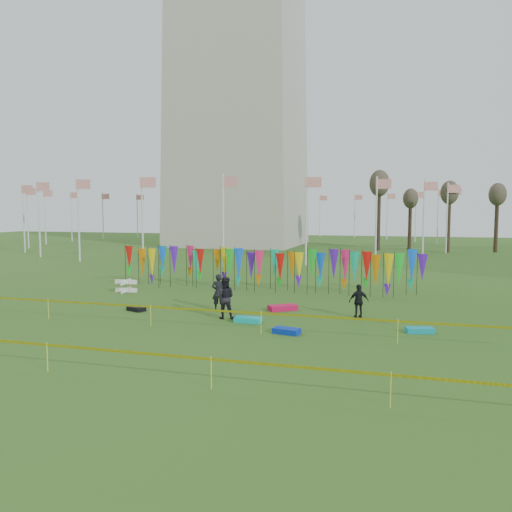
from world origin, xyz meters
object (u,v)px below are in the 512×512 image
(person_mid, at_px, (225,298))
(person_right, at_px, (359,301))
(person_left, at_px, (219,292))
(kite_bag_black, at_px, (136,309))
(kite_bag_blue, at_px, (287,331))
(kite_bag_turquoise, at_px, (248,320))
(kite_bag_teal, at_px, (420,330))
(box_kite, at_px, (126,286))
(kite_bag_red, at_px, (283,308))

(person_mid, bearing_deg, person_right, -176.30)
(person_left, bearing_deg, person_right, 167.86)
(person_right, relative_size, kite_bag_black, 1.74)
(person_left, distance_m, person_mid, 1.84)
(person_mid, relative_size, kite_bag_blue, 1.82)
(person_right, bearing_deg, kite_bag_turquoise, 5.92)
(person_right, height_order, kite_bag_teal, person_right)
(kite_bag_blue, bearing_deg, person_right, 56.56)
(person_mid, height_order, kite_bag_black, person_mid)
(kite_bag_black, xyz_separation_m, kite_bag_teal, (12.93, -0.78, 0.00))
(person_mid, height_order, kite_bag_blue, person_mid)
(box_kite, bearing_deg, kite_bag_turquoise, -31.27)
(box_kite, xyz_separation_m, person_mid, (8.00, -5.13, 0.55))
(kite_bag_red, height_order, kite_bag_black, kite_bag_red)
(box_kite, xyz_separation_m, kite_bag_teal, (16.27, -5.48, -0.29))
(kite_bag_red, bearing_deg, kite_bag_teal, -24.83)
(kite_bag_turquoise, distance_m, kite_bag_teal, 7.04)
(kite_bag_turquoise, bearing_deg, kite_bag_red, 74.38)
(kite_bag_turquoise, xyz_separation_m, kite_bag_teal, (7.04, 0.12, -0.01))
(kite_bag_teal, bearing_deg, person_mid, 177.53)
(box_kite, xyz_separation_m, kite_bag_black, (3.34, -4.71, -0.29))
(kite_bag_turquoise, bearing_deg, kite_bag_teal, 0.98)
(box_kite, height_order, person_left, person_left)
(kite_bag_black, relative_size, kite_bag_teal, 0.81)
(box_kite, distance_m, kite_bag_blue, 13.29)
(kite_bag_turquoise, height_order, kite_bag_blue, kite_bag_turquoise)
(kite_bag_turquoise, bearing_deg, kite_bag_blue, -35.79)
(kite_bag_blue, bearing_deg, box_kite, 147.88)
(kite_bag_red, bearing_deg, person_right, -11.02)
(person_mid, height_order, kite_bag_turquoise, person_mid)
(person_mid, distance_m, kite_bag_black, 4.75)
(person_left, relative_size, kite_bag_red, 1.30)
(kite_bag_blue, bearing_deg, kite_bag_turquoise, 144.21)
(kite_bag_blue, bearing_deg, kite_bag_black, 163.40)
(person_mid, distance_m, kite_bag_teal, 8.32)
(box_kite, xyz_separation_m, kite_bag_red, (10.06, -2.61, -0.26))
(kite_bag_blue, relative_size, kite_bag_teal, 0.96)
(person_left, relative_size, kite_bag_turquoise, 1.57)
(kite_bag_red, bearing_deg, kite_bag_turquoise, -105.62)
(kite_bag_black, bearing_deg, box_kite, 125.36)
(box_kite, height_order, kite_bag_blue, box_kite)
(kite_bag_red, bearing_deg, box_kite, 165.44)
(person_right, distance_m, kite_bag_red, 3.78)
(kite_bag_blue, distance_m, kite_bag_black, 8.26)
(kite_bag_red, bearing_deg, person_mid, -129.40)
(kite_bag_teal, bearing_deg, kite_bag_blue, -162.48)
(kite_bag_blue, bearing_deg, kite_bag_teal, 17.52)
(person_mid, relative_size, kite_bag_turquoise, 1.66)
(kite_bag_turquoise, bearing_deg, person_left, 135.43)
(person_mid, relative_size, person_right, 1.24)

